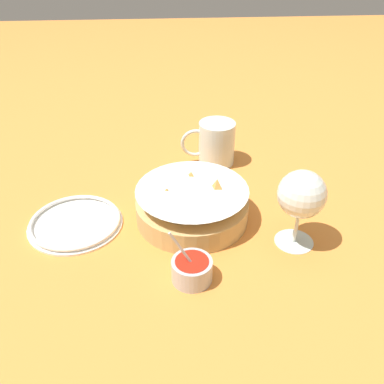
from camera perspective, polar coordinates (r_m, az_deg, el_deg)
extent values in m
plane|color=orange|center=(0.93, 1.65, -3.45)|extent=(4.00, 4.00, 0.00)
cylinder|color=tan|center=(0.92, 0.00, -2.27)|extent=(0.24, 0.24, 0.05)
cone|color=white|center=(0.91, 0.00, -1.48)|extent=(0.24, 0.24, 0.07)
cylinder|color=#3D842D|center=(0.92, 0.00, -2.15)|extent=(0.18, 0.18, 0.01)
pyramid|color=#CC8E42|center=(0.89, -3.35, -0.85)|extent=(0.07, 0.06, 0.05)
pyramid|color=#CC8E42|center=(0.86, 0.28, -2.71)|extent=(0.07, 0.08, 0.05)
pyramid|color=#CC8E42|center=(0.90, 3.35, -0.03)|extent=(0.07, 0.07, 0.07)
pyramid|color=#CC8E42|center=(0.94, -0.11, 1.30)|extent=(0.09, 0.09, 0.05)
cylinder|color=#B7B7BC|center=(0.78, -0.01, -10.39)|extent=(0.07, 0.07, 0.04)
cylinder|color=red|center=(0.77, -0.01, -10.00)|extent=(0.06, 0.06, 0.03)
cylinder|color=#B7B7BC|center=(0.75, -1.01, -8.19)|extent=(0.05, 0.01, 0.10)
cylinder|color=silver|center=(0.89, 13.42, -6.39)|extent=(0.08, 0.08, 0.00)
cylinder|color=silver|center=(0.87, 13.75, -4.45)|extent=(0.01, 0.01, 0.07)
sphere|color=silver|center=(0.82, 14.45, -0.27)|extent=(0.09, 0.09, 0.09)
sphere|color=beige|center=(0.83, 14.34, -0.94)|extent=(0.06, 0.06, 0.06)
cylinder|color=silver|center=(1.11, 3.31, 6.54)|extent=(0.09, 0.09, 0.11)
cylinder|color=#935119|center=(1.12, 3.29, 5.91)|extent=(0.08, 0.08, 0.08)
torus|color=silver|center=(1.10, 0.67, 6.56)|extent=(0.08, 0.01, 0.08)
cylinder|color=white|center=(0.94, -15.28, -4.08)|extent=(0.20, 0.20, 0.01)
torus|color=white|center=(0.94, -15.33, -3.76)|extent=(0.19, 0.19, 0.01)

